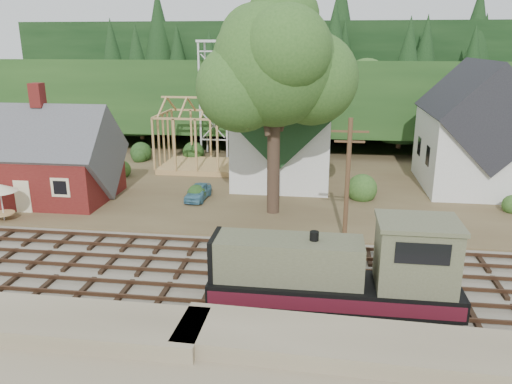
# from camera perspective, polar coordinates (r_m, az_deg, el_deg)

# --- Properties ---
(ground) EXTENTS (140.00, 140.00, 0.00)m
(ground) POSITION_cam_1_polar(r_m,az_deg,el_deg) (27.84, -4.37, -9.40)
(ground) COLOR #384C1E
(ground) RESTS_ON ground
(embankment) EXTENTS (64.00, 5.00, 1.60)m
(embankment) POSITION_cam_1_polar(r_m,az_deg,el_deg) (20.81, -9.51, -19.63)
(embankment) COLOR #7F7259
(embankment) RESTS_ON ground
(railroad_bed) EXTENTS (64.00, 11.00, 0.16)m
(railroad_bed) POSITION_cam_1_polar(r_m,az_deg,el_deg) (27.81, -4.37, -9.25)
(railroad_bed) COLOR #726B5B
(railroad_bed) RESTS_ON ground
(village_flat) EXTENTS (64.00, 26.00, 0.30)m
(village_flat) POSITION_cam_1_polar(r_m,az_deg,el_deg) (44.42, 0.44, 1.00)
(village_flat) COLOR brown
(village_flat) RESTS_ON ground
(hillside) EXTENTS (70.00, 28.96, 12.74)m
(hillside) POSITION_cam_1_polar(r_m,az_deg,el_deg) (67.73, 3.05, 6.39)
(hillside) COLOR #1E3F19
(hillside) RESTS_ON ground
(ridge) EXTENTS (80.00, 20.00, 12.00)m
(ridge) POSITION_cam_1_polar(r_m,az_deg,el_deg) (83.47, 3.99, 8.36)
(ridge) COLOR black
(ridge) RESTS_ON ground
(depot) EXTENTS (10.80, 7.41, 9.00)m
(depot) POSITION_cam_1_polar(r_m,az_deg,el_deg) (42.35, -22.90, 3.14)
(depot) COLOR #591415
(depot) RESTS_ON village_flat
(church) EXTENTS (8.40, 15.17, 13.00)m
(church) POSITION_cam_1_polar(r_m,az_deg,el_deg) (44.76, 3.29, 7.70)
(church) COLOR silver
(church) RESTS_ON village_flat
(farmhouse) EXTENTS (8.40, 10.80, 10.60)m
(farmhouse) POSITION_cam_1_polar(r_m,az_deg,el_deg) (45.77, 23.72, 6.11)
(farmhouse) COLOR silver
(farmhouse) RESTS_ON village_flat
(timber_frame) EXTENTS (8.20, 6.20, 6.99)m
(timber_frame) POSITION_cam_1_polar(r_m,az_deg,el_deg) (48.62, -6.01, 6.07)
(timber_frame) COLOR tan
(timber_frame) RESTS_ON village_flat
(lattice_tower) EXTENTS (3.20, 3.20, 12.12)m
(lattice_tower) POSITION_cam_1_polar(r_m,az_deg,el_deg) (53.66, -4.69, 14.40)
(lattice_tower) COLOR silver
(lattice_tower) RESTS_ON village_flat
(big_tree) EXTENTS (10.90, 8.40, 14.70)m
(big_tree) POSITION_cam_1_polar(r_m,az_deg,el_deg) (34.68, 2.41, 13.42)
(big_tree) COLOR #38281E
(big_tree) RESTS_ON village_flat
(telegraph_pole_near) EXTENTS (2.20, 0.28, 8.00)m
(telegraph_pole_near) POSITION_cam_1_polar(r_m,az_deg,el_deg) (30.70, 10.41, 1.38)
(telegraph_pole_near) COLOR #4C331E
(telegraph_pole_near) RESTS_ON ground
(locomotive) EXTENTS (11.41, 2.85, 4.58)m
(locomotive) POSITION_cam_1_polar(r_m,az_deg,el_deg) (23.74, 9.93, -9.00)
(locomotive) COLOR black
(locomotive) RESTS_ON railroad_bed
(car_blue) EXTENTS (1.66, 3.70, 1.23)m
(car_blue) POSITION_cam_1_polar(r_m,az_deg,el_deg) (39.53, -6.63, 0.02)
(car_blue) COLOR teal
(car_blue) RESTS_ON village_flat
(patio_set) EXTENTS (2.34, 2.34, 2.60)m
(patio_set) POSITION_cam_1_polar(r_m,az_deg,el_deg) (38.55, -27.24, 0.25)
(patio_set) COLOR silver
(patio_set) RESTS_ON village_flat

